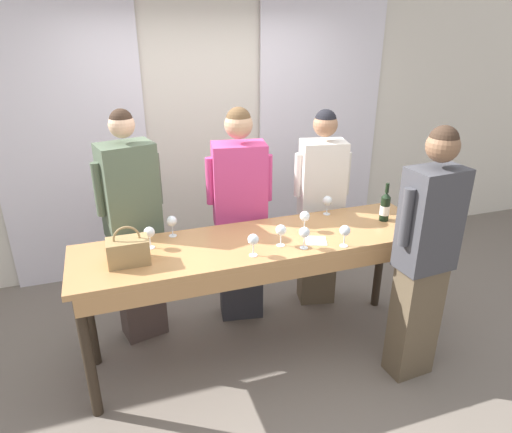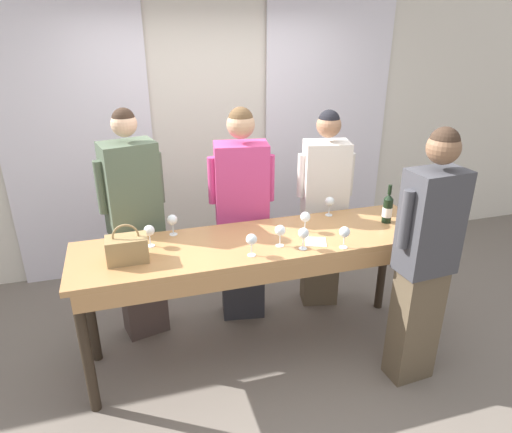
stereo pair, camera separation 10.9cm
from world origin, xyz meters
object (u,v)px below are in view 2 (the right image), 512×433
object	(u,v)px
wine_glass_back_left	(149,231)
wine_glass_front_mid	(252,240)
wine_glass_front_right	(330,202)
wine_glass_back_mid	(280,231)
wine_bottle	(388,209)
handbag	(127,249)
wine_glass_center_right	(304,234)
guest_cream_sweater	(323,210)
guest_olive_jacket	(136,228)
wine_glass_front_left	(345,233)
wine_glass_center_left	(305,218)
guest_pink_top	(242,216)
wine_glass_center_mid	(172,220)
tasting_bar	(260,256)
host_pouring	(425,259)

from	to	relation	value
wine_glass_back_left	wine_glass_front_mid	bearing A→B (deg)	-27.59
wine_glass_front_right	wine_glass_back_mid	bearing A→B (deg)	-144.25
wine_bottle	handbag	distance (m)	1.92
wine_glass_center_right	guest_cream_sweater	world-z (taller)	guest_cream_sweater
wine_glass_back_mid	guest_olive_jacket	world-z (taller)	guest_olive_jacket
guest_cream_sweater	wine_glass_front_left	bearing A→B (deg)	-105.30
wine_bottle	wine_glass_back_left	xyz separation A→B (m)	(-1.77, 0.10, -0.00)
wine_glass_front_right	wine_glass_center_right	bearing A→B (deg)	-130.76
wine_glass_center_left	guest_pink_top	bearing A→B (deg)	125.23
wine_glass_front_right	wine_glass_center_left	xyz separation A→B (m)	(-0.30, -0.23, -0.00)
wine_glass_front_mid	guest_cream_sweater	xyz separation A→B (m)	(0.85, 0.73, -0.18)
wine_glass_back_left	guest_cream_sweater	size ratio (longest dim) A/B	0.09
wine_glass_front_left	wine_glass_front_right	world-z (taller)	same
wine_glass_center_left	wine_glass_center_mid	bearing A→B (deg)	166.50
wine_glass_center_mid	wine_glass_center_right	distance (m)	0.94
wine_glass_front_mid	guest_olive_jacket	bearing A→B (deg)	134.00
guest_olive_jacket	guest_cream_sweater	xyz separation A→B (m)	(1.56, 0.00, -0.03)
guest_olive_jacket	wine_glass_center_right	bearing A→B (deg)	-34.76
tasting_bar	wine_glass_front_right	xyz separation A→B (m)	(0.66, 0.29, 0.23)
handbag	wine_bottle	bearing A→B (deg)	2.11
wine_glass_center_mid	guest_pink_top	world-z (taller)	guest_pink_top
wine_glass_center_left	guest_pink_top	distance (m)	0.62
wine_glass_front_mid	wine_glass_center_mid	world-z (taller)	same
tasting_bar	wine_glass_center_mid	size ratio (longest dim) A/B	16.66
wine_glass_center_right	host_pouring	size ratio (longest dim) A/B	0.08
wine_glass_center_left	guest_cream_sweater	size ratio (longest dim) A/B	0.09
wine_glass_front_mid	host_pouring	bearing A→B (deg)	-17.72
wine_glass_front_left	host_pouring	distance (m)	0.55
wine_glass_center_left	wine_glass_front_right	bearing A→B (deg)	37.62
wine_glass_front_mid	guest_olive_jacket	distance (m)	1.03
tasting_bar	wine_glass_center_left	bearing A→B (deg)	9.49
wine_glass_center_right	wine_glass_back_mid	distance (m)	0.16
wine_glass_front_left	wine_glass_center_mid	size ratio (longest dim) A/B	1.00
wine_glass_front_right	guest_olive_jacket	size ratio (longest dim) A/B	0.08
tasting_bar	guest_pink_top	world-z (taller)	guest_pink_top
wine_glass_center_mid	wine_glass_center_right	world-z (taller)	same
wine_glass_front_left	guest_pink_top	xyz separation A→B (m)	(-0.50, 0.80, -0.15)
tasting_bar	guest_pink_top	distance (m)	0.56
wine_glass_center_mid	guest_cream_sweater	distance (m)	1.34
wine_glass_center_right	guest_olive_jacket	bearing A→B (deg)	145.24
wine_glass_front_left	wine_glass_back_left	world-z (taller)	same
wine_glass_front_mid	guest_pink_top	world-z (taller)	guest_pink_top
wine_glass_front_left	guest_cream_sweater	distance (m)	0.85
guest_pink_top	wine_glass_front_mid	bearing A→B (deg)	-99.99
handbag	wine_glass_front_right	bearing A→B (deg)	11.58
wine_bottle	wine_glass_center_left	distance (m)	0.66
wine_glass_center_right	wine_glass_back_left	xyz separation A→B (m)	(-0.99, 0.34, -0.00)
handbag	tasting_bar	bearing A→B (deg)	1.74
wine_glass_center_mid	wine_glass_center_right	size ratio (longest dim) A/B	1.00
guest_olive_jacket	guest_pink_top	distance (m)	0.84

